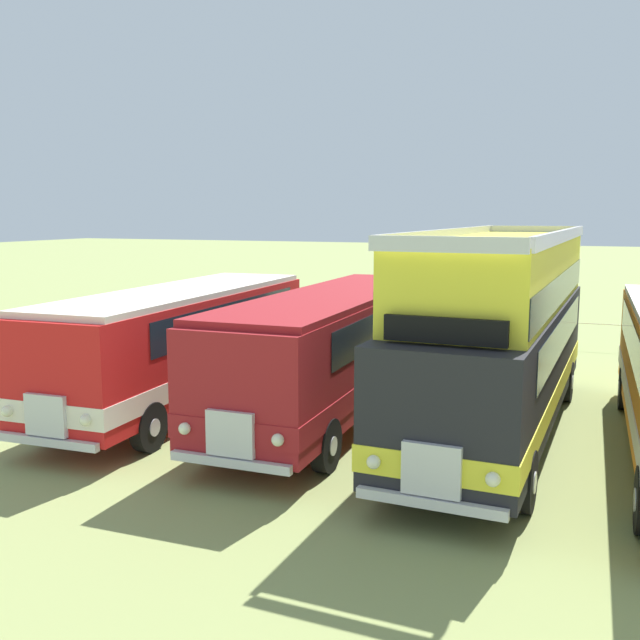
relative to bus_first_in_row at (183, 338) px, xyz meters
The scene contains 3 objects.
bus_first_in_row is the anchor object (origin of this frame).
bus_second_in_row 3.94m from the bus_first_in_row, ahead, with size 2.74×10.95×2.99m.
bus_third_in_row 7.81m from the bus_first_in_row, ahead, with size 2.90×11.31×4.52m.
Camera 1 is at (-3.79, -15.52, 4.85)m, focal length 40.13 mm.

